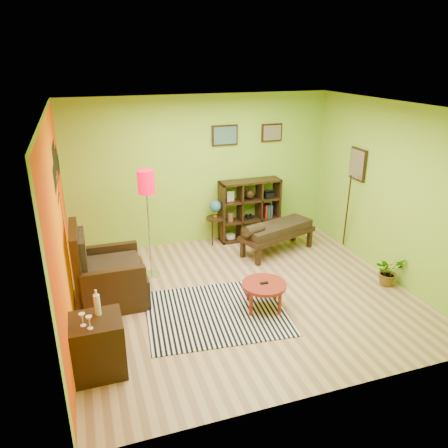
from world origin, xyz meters
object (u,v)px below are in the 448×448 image
object	(u,v)px
side_cabinet	(98,346)
potted_plant	(388,274)
armchair	(106,278)
cube_shelf	(250,210)
floor_lamp	(147,192)
globe_table	(215,211)
coffee_table	(264,287)
bench	(276,231)

from	to	relation	value
side_cabinet	potted_plant	world-z (taller)	side_cabinet
armchair	side_cabinet	size ratio (longest dim) A/B	1.20
armchair	cube_shelf	xyz separation A→B (m)	(2.89, 1.54, 0.23)
armchair	floor_lamp	xyz separation A→B (m)	(0.76, 0.58, 1.09)
side_cabinet	globe_table	distance (m)	3.92
coffee_table	side_cabinet	world-z (taller)	side_cabinet
floor_lamp	cube_shelf	world-z (taller)	floor_lamp
cube_shelf	side_cabinet	bearing A→B (deg)	-134.86
floor_lamp	globe_table	size ratio (longest dim) A/B	2.04
globe_table	cube_shelf	size ratio (longest dim) A/B	0.73
bench	potted_plant	xyz separation A→B (m)	(1.19, -1.68, -0.25)
armchair	cube_shelf	world-z (taller)	armchair
cube_shelf	bench	size ratio (longest dim) A/B	0.77
cube_shelf	floor_lamp	bearing A→B (deg)	-155.83
armchair	cube_shelf	size ratio (longest dim) A/B	1.01
side_cabinet	cube_shelf	bearing A→B (deg)	45.14
floor_lamp	globe_table	distance (m)	1.86
coffee_table	armchair	size ratio (longest dim) A/B	0.53
bench	side_cabinet	bearing A→B (deg)	-144.73
bench	potted_plant	bearing A→B (deg)	-54.71
floor_lamp	globe_table	world-z (taller)	floor_lamp
coffee_table	potted_plant	bearing A→B (deg)	0.12
cube_shelf	potted_plant	world-z (taller)	cube_shelf
coffee_table	bench	distance (m)	1.95
side_cabinet	globe_table	bearing A→B (deg)	52.37
side_cabinet	globe_table	world-z (taller)	side_cabinet
coffee_table	potted_plant	size ratio (longest dim) A/B	1.37
coffee_table	cube_shelf	world-z (taller)	cube_shelf
globe_table	bench	size ratio (longest dim) A/B	0.56
cube_shelf	globe_table	bearing A→B (deg)	-177.17
coffee_table	floor_lamp	world-z (taller)	floor_lamp
armchair	coffee_table	bearing A→B (deg)	-23.77
bench	armchair	bearing A→B (deg)	-166.36
bench	floor_lamp	bearing A→B (deg)	-175.83
side_cabinet	potted_plant	xyz separation A→B (m)	(4.50, 0.66, -0.17)
potted_plant	floor_lamp	bearing A→B (deg)	156.78
cube_shelf	potted_plant	size ratio (longest dim) A/B	2.55
side_cabinet	bench	size ratio (longest dim) A/B	0.65
coffee_table	potted_plant	world-z (taller)	coffee_table
armchair	potted_plant	size ratio (longest dim) A/B	2.57
coffee_table	globe_table	distance (m)	2.46
floor_lamp	bench	distance (m)	2.55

